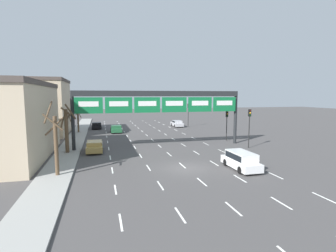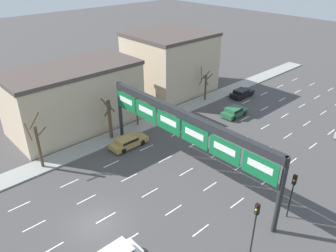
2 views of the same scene
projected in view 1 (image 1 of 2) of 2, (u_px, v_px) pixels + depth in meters
ground_plane at (186, 168)px, 24.19m from camera, size 220.00×220.00×0.00m
sidewalk_left at (54, 177)px, 21.37m from camera, size 2.80×110.00×0.15m
lane_dashes at (156, 143)px, 37.17m from camera, size 13.32×67.00×0.01m
sign_gantry at (161, 101)px, 33.42m from camera, size 21.82×0.70×7.27m
building_near at (3, 121)px, 27.04m from camera, size 8.60×16.64×8.16m
building_far at (32, 107)px, 44.02m from camera, size 11.44×12.12×9.47m
car_silver at (177, 123)px, 56.36m from camera, size 1.81×4.40×1.34m
car_black at (97, 125)px, 52.91m from camera, size 1.88×4.20×1.30m
car_gold at (95, 146)px, 31.26m from camera, size 1.89×4.63×1.29m
suv_white at (241, 159)px, 23.78m from camera, size 1.83×4.51×1.61m
car_green at (116, 129)px, 47.44m from camera, size 1.96×3.93×1.35m
traffic_light_near_gantry at (250, 121)px, 33.14m from camera, size 0.30×0.35×4.96m
traffic_light_mid_block at (188, 110)px, 56.24m from camera, size 0.30×0.35×4.93m
traffic_light_far_end at (227, 119)px, 38.68m from camera, size 0.30×0.35×4.45m
tree_bare_closest at (78, 118)px, 46.77m from camera, size 2.00×2.01×5.13m
tree_bare_second at (67, 126)px, 34.16m from camera, size 1.14×1.45×4.78m
tree_bare_third at (67, 128)px, 29.86m from camera, size 1.78×1.76×5.64m
tree_bare_furthest at (55, 141)px, 21.34m from camera, size 1.67×1.79×6.07m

